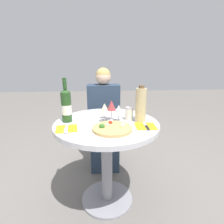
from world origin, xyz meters
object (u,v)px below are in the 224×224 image
at_px(pizza_large, 112,128).
at_px(tall_carafe, 141,105).
at_px(wine_bottle, 66,106).
at_px(dining_table, 107,143).
at_px(chair_behind_diner, 104,124).
at_px(seated_diner, 104,124).

bearing_deg(pizza_large, tall_carafe, 32.76).
bearing_deg(tall_carafe, pizza_large, -147.24).
relative_size(pizza_large, tall_carafe, 0.97).
xyz_separation_m(pizza_large, wine_bottle, (-0.35, 0.21, 0.12)).
height_order(dining_table, chair_behind_diner, chair_behind_diner).
distance_m(pizza_large, tall_carafe, 0.31).
relative_size(chair_behind_diner, seated_diner, 0.81).
height_order(dining_table, tall_carafe, tall_carafe).
xyz_separation_m(dining_table, pizza_large, (0.03, -0.16, 0.19)).
xyz_separation_m(dining_table, seated_diner, (0.00, 0.62, -0.07)).
bearing_deg(chair_behind_diner, wine_bottle, 66.28).
bearing_deg(dining_table, wine_bottle, 172.35).
relative_size(dining_table, tall_carafe, 2.83).
relative_size(chair_behind_diner, wine_bottle, 2.68).
bearing_deg(wine_bottle, dining_table, -7.65).
height_order(chair_behind_diner, seated_diner, seated_diner).
bearing_deg(seated_diner, pizza_large, 92.08).
xyz_separation_m(chair_behind_diner, tall_carafe, (0.27, -0.78, 0.44)).
distance_m(dining_table, chair_behind_diner, 0.78).
bearing_deg(seated_diner, dining_table, 89.66).
distance_m(chair_behind_diner, pizza_large, 0.98).
height_order(dining_table, pizza_large, pizza_large).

